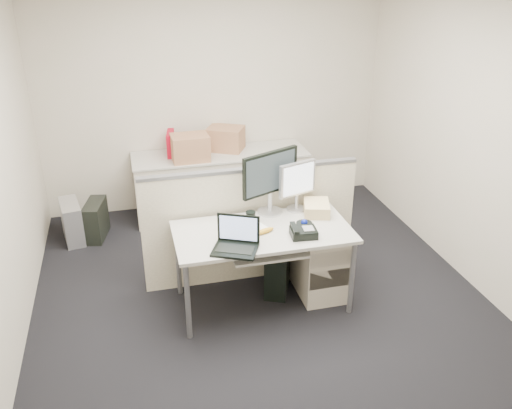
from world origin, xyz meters
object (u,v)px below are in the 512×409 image
object	(u,v)px
monitor_main	(270,183)
desk_phone	(304,233)
desk	(263,237)
laptop	(235,237)

from	to	relation	value
monitor_main	desk_phone	size ratio (longest dim) A/B	2.74
desk	laptop	xyz separation A→B (m)	(-0.30, -0.28, 0.19)
monitor_main	laptop	bearing A→B (deg)	-150.72
desk	monitor_main	distance (m)	0.50
desk	monitor_main	size ratio (longest dim) A/B	2.58
laptop	monitor_main	bearing A→B (deg)	78.50
desk_phone	laptop	bearing A→B (deg)	-165.17
desk	desk_phone	bearing A→B (deg)	-30.96
monitor_main	desk_phone	xyz separation A→B (m)	(0.15, -0.50, -0.26)
monitor_main	laptop	size ratio (longest dim) A/B	1.69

